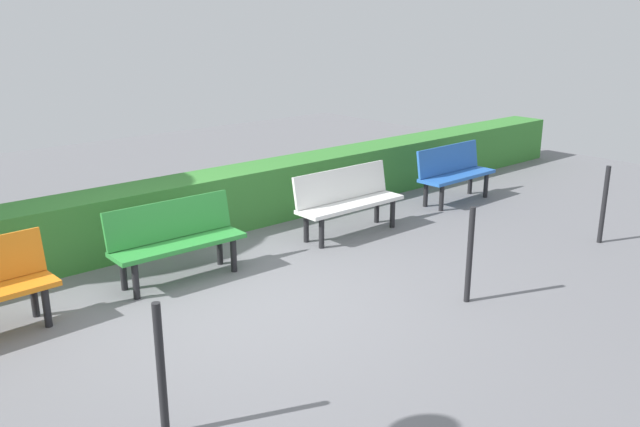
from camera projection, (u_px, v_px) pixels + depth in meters
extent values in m
plane|color=slate|center=(244.00, 301.00, 6.75)|extent=(18.90, 18.90, 0.00)
cube|color=blue|center=(457.00, 176.00, 10.16)|extent=(1.43, 0.44, 0.05)
cube|color=blue|center=(448.00, 159.00, 10.23)|extent=(1.42, 0.13, 0.42)
cylinder|color=black|center=(486.00, 185.00, 10.48)|extent=(0.07, 0.07, 0.39)
cylinder|color=black|center=(470.00, 182.00, 10.69)|extent=(0.07, 0.07, 0.39)
cylinder|color=black|center=(442.00, 198.00, 9.76)|extent=(0.07, 0.07, 0.39)
cylinder|color=black|center=(426.00, 194.00, 9.98)|extent=(0.07, 0.07, 0.39)
cube|color=white|center=(351.00, 204.00, 8.65)|extent=(1.58, 0.43, 0.05)
cube|color=white|center=(341.00, 184.00, 8.72)|extent=(1.58, 0.13, 0.42)
cylinder|color=black|center=(392.00, 214.00, 9.00)|extent=(0.07, 0.07, 0.39)
cylinder|color=black|center=(377.00, 209.00, 9.22)|extent=(0.07, 0.07, 0.39)
cylinder|color=black|center=(322.00, 233.00, 8.21)|extent=(0.07, 0.07, 0.39)
cylinder|color=black|center=(306.00, 227.00, 8.42)|extent=(0.07, 0.07, 0.39)
cube|color=#2D8C38|center=(179.00, 245.00, 7.14)|extent=(1.48, 0.45, 0.05)
cube|color=#2D8C38|center=(169.00, 220.00, 7.21)|extent=(1.48, 0.15, 0.42)
cylinder|color=black|center=(234.00, 255.00, 7.46)|extent=(0.07, 0.07, 0.39)
cylinder|color=black|center=(220.00, 248.00, 7.68)|extent=(0.07, 0.07, 0.39)
cylinder|color=black|center=(136.00, 281.00, 6.74)|extent=(0.07, 0.07, 0.39)
cylinder|color=black|center=(123.00, 272.00, 6.96)|extent=(0.07, 0.07, 0.39)
cylinder|color=black|center=(47.00, 307.00, 6.14)|extent=(0.07, 0.07, 0.39)
cylinder|color=black|center=(34.00, 298.00, 6.35)|extent=(0.07, 0.07, 0.39)
cube|color=#387F33|center=(216.00, 202.00, 8.85)|extent=(14.90, 0.66, 0.78)
cylinder|color=black|center=(604.00, 205.00, 8.32)|extent=(0.06, 0.06, 1.00)
cylinder|color=black|center=(470.00, 255.00, 6.59)|extent=(0.06, 0.06, 1.00)
cylinder|color=black|center=(161.00, 371.00, 4.46)|extent=(0.06, 0.06, 1.00)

